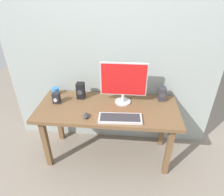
{
  "coord_description": "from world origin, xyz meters",
  "views": [
    {
      "loc": [
        0.21,
        -1.81,
        1.93
      ],
      "look_at": [
        0.05,
        0.0,
        0.84
      ],
      "focal_mm": 31.48,
      "sensor_mm": 36.0,
      "label": 1
    }
  ],
  "objects_px": {
    "keyboard_primary": "(120,118)",
    "speaker_left": "(81,91)",
    "speaker_right": "(162,94)",
    "mouse": "(86,116)",
    "audio_controller": "(56,98)",
    "desk": "(108,113)",
    "coffee_mug": "(56,91)",
    "monitor": "(124,82)"
  },
  "relations": [
    {
      "from": "monitor",
      "to": "coffee_mug",
      "type": "bearing_deg",
      "value": 172.45
    },
    {
      "from": "keyboard_primary",
      "to": "speaker_right",
      "type": "height_order",
      "value": "speaker_right"
    },
    {
      "from": "mouse",
      "to": "audio_controller",
      "type": "distance_m",
      "value": 0.46
    },
    {
      "from": "speaker_left",
      "to": "audio_controller",
      "type": "xyz_separation_m",
      "value": [
        -0.25,
        -0.14,
        -0.03
      ]
    },
    {
      "from": "mouse",
      "to": "audio_controller",
      "type": "relative_size",
      "value": 0.74
    },
    {
      "from": "mouse",
      "to": "audio_controller",
      "type": "bearing_deg",
      "value": 137.97
    },
    {
      "from": "monitor",
      "to": "coffee_mug",
      "type": "xyz_separation_m",
      "value": [
        -0.84,
        0.11,
        -0.22
      ]
    },
    {
      "from": "mouse",
      "to": "speaker_left",
      "type": "distance_m",
      "value": 0.42
    },
    {
      "from": "keyboard_primary",
      "to": "audio_controller",
      "type": "height_order",
      "value": "audio_controller"
    },
    {
      "from": "mouse",
      "to": "coffee_mug",
      "type": "height_order",
      "value": "coffee_mug"
    },
    {
      "from": "audio_controller",
      "to": "speaker_right",
      "type": "bearing_deg",
      "value": 8.3
    },
    {
      "from": "speaker_right",
      "to": "speaker_left",
      "type": "relative_size",
      "value": 0.83
    },
    {
      "from": "keyboard_primary",
      "to": "coffee_mug",
      "type": "xyz_separation_m",
      "value": [
        -0.82,
        0.45,
        0.03
      ]
    },
    {
      "from": "desk",
      "to": "monitor",
      "type": "bearing_deg",
      "value": 36.8
    },
    {
      "from": "desk",
      "to": "mouse",
      "type": "xyz_separation_m",
      "value": [
        -0.2,
        -0.21,
        0.11
      ]
    },
    {
      "from": "desk",
      "to": "speaker_right",
      "type": "bearing_deg",
      "value": 18.93
    },
    {
      "from": "keyboard_primary",
      "to": "audio_controller",
      "type": "xyz_separation_m",
      "value": [
        -0.74,
        0.25,
        0.05
      ]
    },
    {
      "from": "desk",
      "to": "coffee_mug",
      "type": "xyz_separation_m",
      "value": [
        -0.67,
        0.23,
        0.13
      ]
    },
    {
      "from": "desk",
      "to": "coffee_mug",
      "type": "height_order",
      "value": "coffee_mug"
    },
    {
      "from": "keyboard_primary",
      "to": "speaker_right",
      "type": "relative_size",
      "value": 2.78
    },
    {
      "from": "coffee_mug",
      "to": "desk",
      "type": "bearing_deg",
      "value": -19.27
    },
    {
      "from": "speaker_left",
      "to": "coffee_mug",
      "type": "height_order",
      "value": "speaker_left"
    },
    {
      "from": "desk",
      "to": "coffee_mug",
      "type": "bearing_deg",
      "value": 160.73
    },
    {
      "from": "desk",
      "to": "monitor",
      "type": "relative_size",
      "value": 3.07
    },
    {
      "from": "speaker_left",
      "to": "audio_controller",
      "type": "bearing_deg",
      "value": -151.1
    },
    {
      "from": "keyboard_primary",
      "to": "speaker_left",
      "type": "relative_size",
      "value": 2.3
    },
    {
      "from": "mouse",
      "to": "speaker_left",
      "type": "relative_size",
      "value": 0.48
    },
    {
      "from": "monitor",
      "to": "speaker_right",
      "type": "relative_size",
      "value": 3.19
    },
    {
      "from": "audio_controller",
      "to": "coffee_mug",
      "type": "relative_size",
      "value": 1.48
    },
    {
      "from": "speaker_right",
      "to": "speaker_left",
      "type": "bearing_deg",
      "value": -177.8
    },
    {
      "from": "speaker_right",
      "to": "mouse",
      "type": "bearing_deg",
      "value": -152.55
    },
    {
      "from": "keyboard_primary",
      "to": "speaker_right",
      "type": "xyz_separation_m",
      "value": [
        0.46,
        0.42,
        0.07
      ]
    },
    {
      "from": "keyboard_primary",
      "to": "speaker_right",
      "type": "distance_m",
      "value": 0.63
    },
    {
      "from": "desk",
      "to": "speaker_left",
      "type": "bearing_deg",
      "value": 152.7
    },
    {
      "from": "keyboard_primary",
      "to": "coffee_mug",
      "type": "distance_m",
      "value": 0.94
    },
    {
      "from": "monitor",
      "to": "speaker_right",
      "type": "height_order",
      "value": "monitor"
    },
    {
      "from": "keyboard_primary",
      "to": "speaker_left",
      "type": "xyz_separation_m",
      "value": [
        -0.49,
        0.39,
        0.08
      ]
    },
    {
      "from": "mouse",
      "to": "coffee_mug",
      "type": "distance_m",
      "value": 0.65
    },
    {
      "from": "mouse",
      "to": "speaker_right",
      "type": "bearing_deg",
      "value": 17.6
    },
    {
      "from": "desk",
      "to": "monitor",
      "type": "height_order",
      "value": "monitor"
    },
    {
      "from": "speaker_left",
      "to": "coffee_mug",
      "type": "bearing_deg",
      "value": 169.78
    },
    {
      "from": "desk",
      "to": "speaker_left",
      "type": "distance_m",
      "value": 0.42
    }
  ]
}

